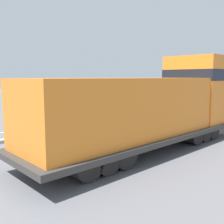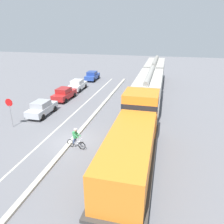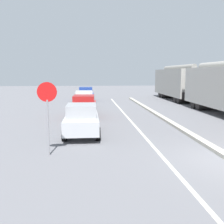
{
  "view_description": "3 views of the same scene",
  "coord_description": "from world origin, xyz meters",
  "px_view_note": "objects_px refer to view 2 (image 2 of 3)",
  "views": [
    {
      "loc": [
        12.57,
        -11.04,
        3.14
      ],
      "look_at": [
        0.92,
        -0.12,
        1.0
      ],
      "focal_mm": 42.0,
      "sensor_mm": 36.0,
      "label": 1
    },
    {
      "loc": [
        7.23,
        -15.19,
        9.16
      ],
      "look_at": [
        2.95,
        2.3,
        2.09
      ],
      "focal_mm": 35.0,
      "sensor_mm": 36.0,
      "label": 2
    },
    {
      "loc": [
        -5.2,
        -8.86,
        3.2
      ],
      "look_at": [
        -3.81,
        6.98,
        0.85
      ],
      "focal_mm": 42.0,
      "sensor_mm": 36.0,
      "label": 3
    }
  ],
  "objects_px": {
    "locomotive": "(134,138)",
    "parked_car_silver": "(42,108)",
    "parked_car_white": "(77,85)",
    "parked_car_red": "(64,94)",
    "parked_car_blue": "(92,76)",
    "hopper_car_lead": "(149,90)",
    "cyclist": "(76,139)",
    "hopper_car_middle": "(155,72)",
    "stop_sign": "(10,107)"
  },
  "relations": [
    {
      "from": "hopper_car_lead",
      "to": "parked_car_blue",
      "type": "height_order",
      "value": "hopper_car_lead"
    },
    {
      "from": "parked_car_silver",
      "to": "parked_car_white",
      "type": "height_order",
      "value": "same"
    },
    {
      "from": "hopper_car_lead",
      "to": "cyclist",
      "type": "relative_size",
      "value": 6.18
    },
    {
      "from": "parked_car_silver",
      "to": "hopper_car_middle",
      "type": "bearing_deg",
      "value": 57.51
    },
    {
      "from": "parked_car_white",
      "to": "cyclist",
      "type": "relative_size",
      "value": 2.46
    },
    {
      "from": "locomotive",
      "to": "parked_car_silver",
      "type": "distance_m",
      "value": 12.81
    },
    {
      "from": "parked_car_red",
      "to": "stop_sign",
      "type": "bearing_deg",
      "value": -97.71
    },
    {
      "from": "hopper_car_middle",
      "to": "cyclist",
      "type": "height_order",
      "value": "hopper_car_middle"
    },
    {
      "from": "cyclist",
      "to": "hopper_car_lead",
      "type": "bearing_deg",
      "value": 67.66
    },
    {
      "from": "hopper_car_middle",
      "to": "parked_car_red",
      "type": "bearing_deg",
      "value": -133.18
    },
    {
      "from": "locomotive",
      "to": "cyclist",
      "type": "distance_m",
      "value": 4.88
    },
    {
      "from": "parked_car_red",
      "to": "parked_car_blue",
      "type": "distance_m",
      "value": 11.73
    },
    {
      "from": "locomotive",
      "to": "stop_sign",
      "type": "relative_size",
      "value": 4.03
    },
    {
      "from": "locomotive",
      "to": "stop_sign",
      "type": "height_order",
      "value": "locomotive"
    },
    {
      "from": "parked_car_silver",
      "to": "parked_car_blue",
      "type": "xyz_separation_m",
      "value": [
        -0.01,
        17.35,
        0.0
      ]
    },
    {
      "from": "parked_car_red",
      "to": "parked_car_white",
      "type": "relative_size",
      "value": 1.01
    },
    {
      "from": "hopper_car_lead",
      "to": "parked_car_silver",
      "type": "xyz_separation_m",
      "value": [
        -11.1,
        -5.83,
        -1.26
      ]
    },
    {
      "from": "hopper_car_middle",
      "to": "parked_car_blue",
      "type": "bearing_deg",
      "value": -179.58
    },
    {
      "from": "locomotive",
      "to": "parked_car_white",
      "type": "bearing_deg",
      "value": 123.66
    },
    {
      "from": "parked_car_silver",
      "to": "cyclist",
      "type": "height_order",
      "value": "cyclist"
    },
    {
      "from": "parked_car_white",
      "to": "parked_car_silver",
      "type": "bearing_deg",
      "value": -89.64
    },
    {
      "from": "cyclist",
      "to": "parked_car_silver",
      "type": "bearing_deg",
      "value": 138.1
    },
    {
      "from": "parked_car_red",
      "to": "cyclist",
      "type": "xyz_separation_m",
      "value": [
        6.34,
        -11.33,
        0.0
      ]
    },
    {
      "from": "parked_car_red",
      "to": "parked_car_blue",
      "type": "xyz_separation_m",
      "value": [
        -0.02,
        11.73,
        0.0
      ]
    },
    {
      "from": "parked_car_white",
      "to": "locomotive",
      "type": "bearing_deg",
      "value": -56.34
    },
    {
      "from": "locomotive",
      "to": "parked_car_blue",
      "type": "bearing_deg",
      "value": 115.13
    },
    {
      "from": "parked_car_silver",
      "to": "parked_car_red",
      "type": "bearing_deg",
      "value": 89.81
    },
    {
      "from": "locomotive",
      "to": "cyclist",
      "type": "xyz_separation_m",
      "value": [
        -4.74,
        0.62,
        -0.98
      ]
    },
    {
      "from": "parked_car_blue",
      "to": "stop_sign",
      "type": "height_order",
      "value": "stop_sign"
    },
    {
      "from": "locomotive",
      "to": "parked_car_silver",
      "type": "xyz_separation_m",
      "value": [
        -11.1,
        6.32,
        -0.98
      ]
    },
    {
      "from": "hopper_car_lead",
      "to": "parked_car_red",
      "type": "bearing_deg",
      "value": -178.91
    },
    {
      "from": "parked_car_red",
      "to": "hopper_car_lead",
      "type": "bearing_deg",
      "value": 1.09
    },
    {
      "from": "parked_car_blue",
      "to": "parked_car_red",
      "type": "bearing_deg",
      "value": -89.88
    },
    {
      "from": "locomotive",
      "to": "parked_car_blue",
      "type": "relative_size",
      "value": 2.74
    },
    {
      "from": "parked_car_blue",
      "to": "parked_car_white",
      "type": "bearing_deg",
      "value": -90.5
    },
    {
      "from": "parked_car_white",
      "to": "parked_car_blue",
      "type": "xyz_separation_m",
      "value": [
        0.06,
        6.91,
        0.0
      ]
    },
    {
      "from": "parked_car_silver",
      "to": "stop_sign",
      "type": "distance_m",
      "value": 3.83
    },
    {
      "from": "hopper_car_middle",
      "to": "parked_car_silver",
      "type": "bearing_deg",
      "value": -122.49
    },
    {
      "from": "parked_car_silver",
      "to": "stop_sign",
      "type": "relative_size",
      "value": 1.46
    },
    {
      "from": "parked_car_silver",
      "to": "parked_car_red",
      "type": "distance_m",
      "value": 5.62
    },
    {
      "from": "parked_car_silver",
      "to": "parked_car_white",
      "type": "relative_size",
      "value": 0.99
    },
    {
      "from": "parked_car_red",
      "to": "parked_car_white",
      "type": "distance_m",
      "value": 4.82
    },
    {
      "from": "stop_sign",
      "to": "hopper_car_lead",
      "type": "bearing_deg",
      "value": 36.96
    },
    {
      "from": "cyclist",
      "to": "locomotive",
      "type": "bearing_deg",
      "value": -7.44
    },
    {
      "from": "hopper_car_lead",
      "to": "cyclist",
      "type": "bearing_deg",
      "value": -112.34
    },
    {
      "from": "hopper_car_middle",
      "to": "hopper_car_lead",
      "type": "bearing_deg",
      "value": -90.0
    },
    {
      "from": "hopper_car_lead",
      "to": "locomotive",
      "type": "bearing_deg",
      "value": -90.0
    },
    {
      "from": "locomotive",
      "to": "hopper_car_middle",
      "type": "height_order",
      "value": "locomotive"
    },
    {
      "from": "parked_car_silver",
      "to": "parked_car_white",
      "type": "bearing_deg",
      "value": 90.36
    },
    {
      "from": "parked_car_red",
      "to": "stop_sign",
      "type": "relative_size",
      "value": 1.48
    }
  ]
}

